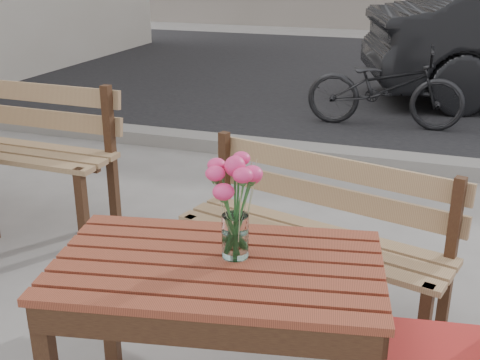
# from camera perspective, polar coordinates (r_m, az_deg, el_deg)

# --- Properties ---
(street) EXTENTS (30.00, 8.12, 0.12)m
(street) POSITION_cam_1_polar(r_m,az_deg,el_deg) (7.12, 13.81, 6.84)
(street) COLOR black
(street) RESTS_ON ground
(main_table) EXTENTS (1.22, 0.86, 0.69)m
(main_table) POSITION_cam_1_polar(r_m,az_deg,el_deg) (2.11, -2.14, -10.45)
(main_table) COLOR maroon
(main_table) RESTS_ON ground
(main_bench) EXTENTS (1.37, 0.71, 0.82)m
(main_bench) POSITION_cam_1_polar(r_m,az_deg,el_deg) (2.88, 7.56, -3.48)
(main_bench) COLOR #8E6A49
(main_bench) RESTS_ON ground
(main_vase) EXTENTS (0.20, 0.20, 0.36)m
(main_vase) POSITION_cam_1_polar(r_m,az_deg,el_deg) (2.00, -0.47, -1.49)
(main_vase) COLOR white
(main_vase) RESTS_ON main_table
(second_bench) EXTENTS (1.53, 0.49, 0.94)m
(second_bench) POSITION_cam_1_polar(r_m,az_deg,el_deg) (4.21, -20.81, 4.22)
(second_bench) COLOR #8E6A49
(second_bench) RESTS_ON ground
(bicycle) EXTENTS (1.57, 0.62, 0.81)m
(bicycle) POSITION_cam_1_polar(r_m,az_deg,el_deg) (6.26, 13.61, 8.55)
(bicycle) COLOR black
(bicycle) RESTS_ON ground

